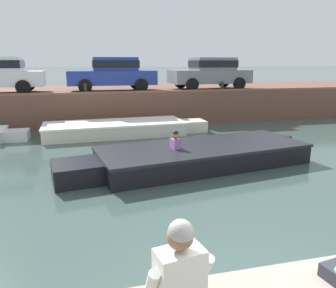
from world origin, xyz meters
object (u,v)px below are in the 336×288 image
(mooring_bollard_mid, at_px, (85,88))
(car_left_inner_blue, at_px, (113,73))
(boat_moored_central_cream, at_px, (122,128))
(car_centre_grey, at_px, (211,72))
(person_seated_left, at_px, (177,288))
(mooring_bollard_east, at_px, (222,86))
(motorboat_passing, at_px, (194,156))

(mooring_bollard_mid, bearing_deg, car_left_inner_blue, 39.70)
(boat_moored_central_cream, distance_m, mooring_bollard_mid, 2.78)
(boat_moored_central_cream, height_order, car_centre_grey, car_centre_grey)
(car_left_inner_blue, height_order, person_seated_left, car_left_inner_blue)
(mooring_bollard_mid, bearing_deg, boat_moored_central_cream, -56.24)
(person_seated_left, bearing_deg, mooring_bollard_east, 65.92)
(motorboat_passing, distance_m, car_left_inner_blue, 7.95)
(car_centre_grey, relative_size, person_seated_left, 4.19)
(car_left_inner_blue, bearing_deg, motorboat_passing, -78.23)
(car_centre_grey, bearing_deg, person_seated_left, -111.69)
(motorboat_passing, height_order, mooring_bollard_mid, mooring_bollard_mid)
(car_centre_grey, relative_size, mooring_bollard_east, 9.08)
(boat_moored_central_cream, height_order, mooring_bollard_mid, mooring_bollard_mid)
(car_left_inner_blue, xyz_separation_m, mooring_bollard_mid, (-1.29, -1.07, -0.61))
(motorboat_passing, distance_m, car_centre_grey, 8.46)
(boat_moored_central_cream, relative_size, mooring_bollard_mid, 14.56)
(car_left_inner_blue, bearing_deg, car_centre_grey, 0.03)
(car_left_inner_blue, relative_size, mooring_bollard_mid, 9.03)
(motorboat_passing, distance_m, person_seated_left, 6.62)
(boat_moored_central_cream, relative_size, car_left_inner_blue, 1.61)
(boat_moored_central_cream, height_order, person_seated_left, person_seated_left)
(mooring_bollard_mid, distance_m, person_seated_left, 12.67)
(car_left_inner_blue, relative_size, mooring_bollard_east, 9.03)
(motorboat_passing, height_order, mooring_bollard_east, mooring_bollard_east)
(car_left_inner_blue, xyz_separation_m, car_centre_grey, (4.84, 0.00, -0.00))
(boat_moored_central_cream, bearing_deg, car_left_inner_blue, 90.44)
(boat_moored_central_cream, xyz_separation_m, car_left_inner_blue, (-0.02, 3.04, 2.07))
(mooring_bollard_mid, relative_size, person_seated_left, 0.46)
(mooring_bollard_east, bearing_deg, motorboat_passing, -118.28)
(mooring_bollard_east, xyz_separation_m, person_seated_left, (-5.65, -12.64, -0.60))
(car_left_inner_blue, distance_m, car_centre_grey, 4.84)
(car_left_inner_blue, distance_m, mooring_bollard_east, 5.18)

